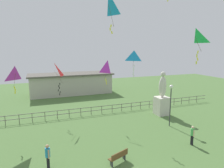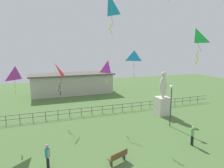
# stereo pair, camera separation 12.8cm
# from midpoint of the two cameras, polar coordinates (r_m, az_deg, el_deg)

# --- Properties ---
(statue_monument) EXTENTS (1.45, 1.45, 5.03)m
(statue_monument) POSITION_cam_midpoint_polar(r_m,az_deg,el_deg) (24.04, 14.23, -4.39)
(statue_monument) COLOR beige
(statue_monument) RESTS_ON ground_plane
(lamppost) EXTENTS (0.36, 0.36, 4.16)m
(lamppost) POSITION_cam_midpoint_polar(r_m,az_deg,el_deg) (20.39, 16.55, -3.32)
(lamppost) COLOR #38383D
(lamppost) RESTS_ON ground_plane
(park_bench) EXTENTS (1.54, 0.96, 0.85)m
(park_bench) POSITION_cam_midpoint_polar(r_m,az_deg,el_deg) (14.41, 2.04, -19.78)
(park_bench) COLOR brown
(park_bench) RESTS_ON ground_plane
(person_0) EXTENTS (0.29, 0.47, 1.59)m
(person_0) POSITION_cam_midpoint_polar(r_m,az_deg,el_deg) (17.67, 21.96, -13.04)
(person_0) COLOR black
(person_0) RESTS_ON ground_plane
(person_2) EXTENTS (0.31, 0.49, 1.68)m
(person_2) POSITION_cam_midpoint_polar(r_m,az_deg,el_deg) (14.17, -17.49, -18.51)
(person_2) COLOR black
(person_2) RESTS_ON ground_plane
(kite_0) EXTENTS (1.03, 1.15, 2.41)m
(kite_0) POSITION_cam_midpoint_polar(r_m,az_deg,el_deg) (20.53, -0.93, 4.73)
(kite_0) COLOR #B22DB2
(kite_3) EXTENTS (0.99, 0.95, 2.32)m
(kite_3) POSITION_cam_midpoint_polar(r_m,az_deg,el_deg) (17.84, 6.51, 7.63)
(kite_3) COLOR #198CD1
(kite_4) EXTENTS (1.13, 1.02, 2.36)m
(kite_4) POSITION_cam_midpoint_polar(r_m,az_deg,el_deg) (18.72, -25.30, 2.55)
(kite_4) COLOR #B22DB2
(kite_5) EXTENTS (1.32, 1.17, 3.28)m
(kite_5) POSITION_cam_midpoint_polar(r_m,az_deg,el_deg) (21.42, -15.57, 3.43)
(kite_5) COLOR red
(kite_7) EXTENTS (0.90, 0.95, 2.15)m
(kite_7) POSITION_cam_midpoint_polar(r_m,az_deg,el_deg) (13.75, 22.64, 11.90)
(kite_7) COLOR #1EB759
(kite_8) EXTENTS (0.95, 1.08, 2.68)m
(kite_8) POSITION_cam_midpoint_polar(r_m,az_deg,el_deg) (14.73, -0.75, 21.39)
(kite_8) COLOR #198CD1
(waterfront_railing) EXTENTS (36.04, 0.06, 0.95)m
(waterfront_railing) POSITION_cam_midpoint_polar(r_m,az_deg,el_deg) (23.35, -8.90, -7.51)
(waterfront_railing) COLOR #4C4742
(waterfront_railing) RESTS_ON ground_plane
(pavilion_building) EXTENTS (13.70, 4.93, 3.44)m
(pavilion_building) POSITION_cam_midpoint_polar(r_m,az_deg,el_deg) (34.78, -11.05, 0.17)
(pavilion_building) COLOR #B7B2A3
(pavilion_building) RESTS_ON ground_plane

